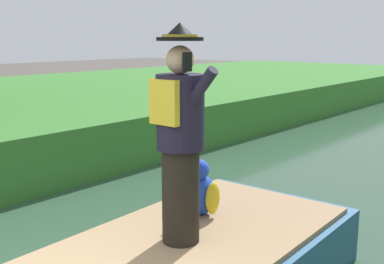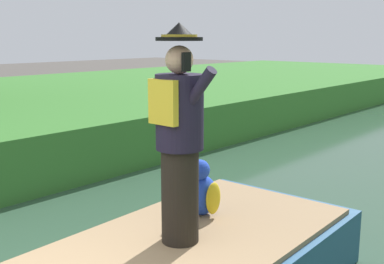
{
  "view_description": "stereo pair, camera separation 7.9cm",
  "coord_description": "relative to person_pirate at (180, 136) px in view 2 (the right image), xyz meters",
  "views": [
    {
      "loc": [
        2.58,
        -1.11,
        2.44
      ],
      "look_at": [
        -0.15,
        2.07,
        1.61
      ],
      "focal_mm": 44.61,
      "sensor_mm": 36.0,
      "label": 1
    },
    {
      "loc": [
        2.63,
        -1.06,
        2.44
      ],
      "look_at": [
        -0.15,
        2.07,
        1.61
      ],
      "focal_mm": 44.61,
      "sensor_mm": 36.0,
      "label": 2
    }
  ],
  "objects": [
    {
      "name": "person_pirate",
      "position": [
        0.0,
        0.0,
        0.0
      ],
      "size": [
        0.61,
        0.42,
        1.85
      ],
      "rotation": [
        0.0,
        0.0,
        0.25
      ],
      "color": "black",
      "rests_on": "boat"
    },
    {
      "name": "parrot_plush",
      "position": [
        -0.27,
        0.6,
        -0.68
      ],
      "size": [
        0.36,
        0.35,
        0.57
      ],
      "color": "blue",
      "rests_on": "boat"
    }
  ]
}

